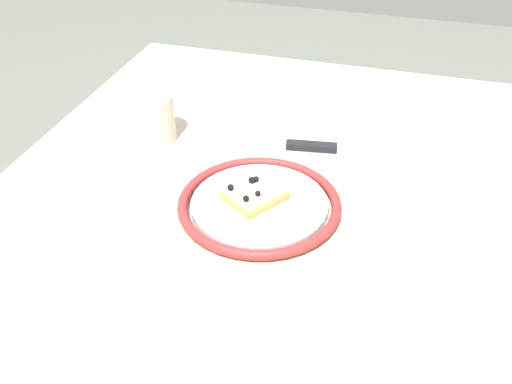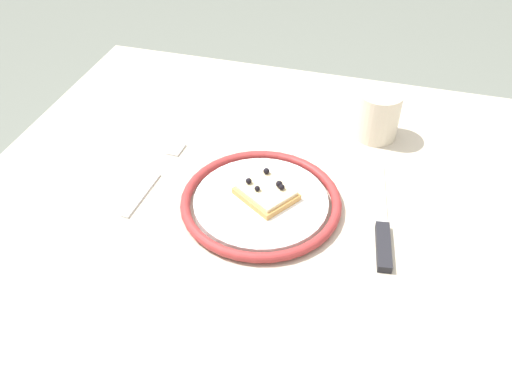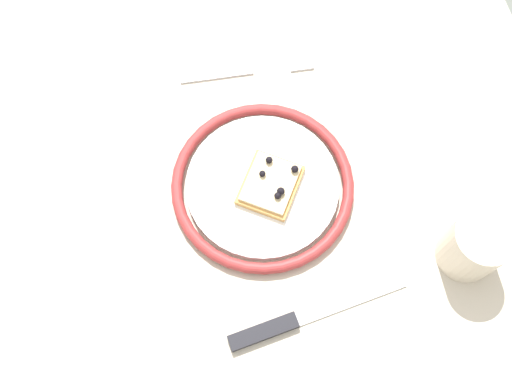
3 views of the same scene
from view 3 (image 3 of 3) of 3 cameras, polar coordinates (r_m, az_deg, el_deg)
name	(u,v)px [view 3 (image 3 of 3)]	position (r m, az deg, el deg)	size (l,w,h in m)	color
ground_plane	(258,315)	(1.50, 0.16, -11.60)	(6.00, 6.00, 0.00)	slate
dining_table	(259,240)	(0.89, 0.26, -4.62)	(1.05, 0.92, 0.71)	#BCB29E
plate	(263,185)	(0.82, 0.63, 0.66)	(0.25, 0.25, 0.02)	white
pizza_slice_near	(271,184)	(0.81, 1.39, 0.75)	(0.11, 0.11, 0.03)	tan
knife	(288,323)	(0.78, 3.02, -12.31)	(0.05, 0.24, 0.01)	silver
fork	(249,71)	(0.91, -0.71, 11.43)	(0.03, 0.20, 0.00)	silver
cup	(474,246)	(0.80, 20.04, -4.83)	(0.08, 0.08, 0.09)	beige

